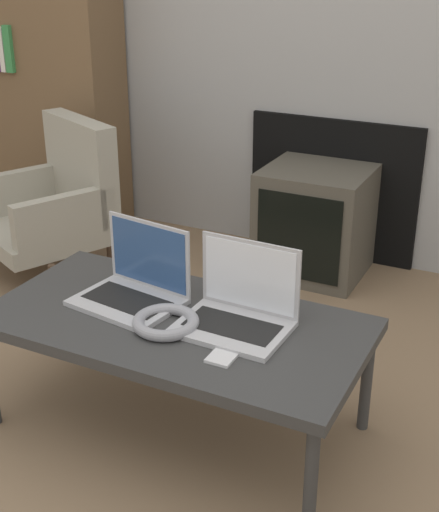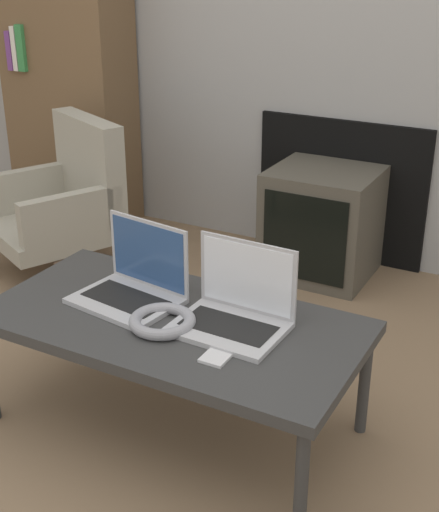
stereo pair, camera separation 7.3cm
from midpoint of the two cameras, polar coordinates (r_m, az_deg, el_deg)
The scene contains 9 objects.
ground_plane at distance 2.20m, azimuth -8.14°, elevation -17.19°, with size 14.00×14.00×0.00m, color #7A6047.
table at distance 2.19m, azimuth -4.50°, elevation -5.80°, with size 1.16×0.59×0.39m.
laptop_left at distance 2.28m, azimuth -7.66°, elevation -2.25°, with size 0.35×0.28×0.24m.
laptop_right at distance 2.11m, azimuth 0.57°, elevation -4.20°, with size 0.33×0.25×0.24m.
headphones at distance 2.13m, azimuth -5.41°, elevation -5.26°, with size 0.20×0.20×0.04m.
phone at distance 1.99m, azimuth -0.51°, elevation -7.76°, with size 0.07×0.13×0.01m.
tv at distance 3.32m, azimuth 7.03°, elevation 2.75°, with size 0.47×0.44×0.50m.
armchair at distance 3.42m, azimuth -13.31°, elevation 4.39°, with size 0.70×0.70×0.70m.
bookshelf at distance 3.97m, azimuth -13.37°, elevation 13.20°, with size 0.68×0.32×1.49m.
Camera 1 is at (0.97, -1.35, 1.44)m, focal length 50.00 mm.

